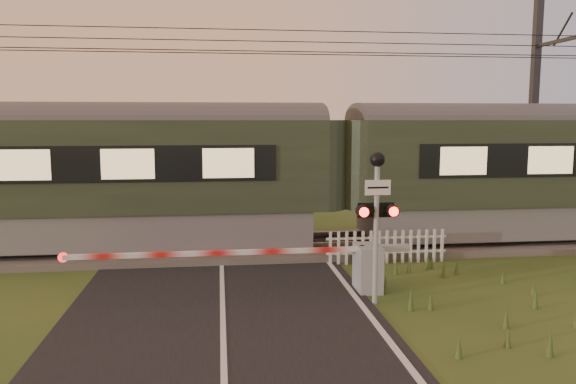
{
  "coord_description": "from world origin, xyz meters",
  "views": [
    {
      "loc": [
        -0.02,
        -9.1,
        3.69
      ],
      "look_at": [
        1.49,
        3.2,
        2.08
      ],
      "focal_mm": 35.0,
      "sensor_mm": 36.0,
      "label": 1
    }
  ],
  "objects": [
    {
      "name": "train",
      "position": [
        3.31,
        6.5,
        2.2
      ],
      "size": [
        41.07,
        2.83,
        3.82
      ],
      "color": "slate",
      "rests_on": "ground"
    },
    {
      "name": "track_bed",
      "position": [
        0.0,
        6.5,
        0.07
      ],
      "size": [
        140.0,
        3.4,
        0.39
      ],
      "color": "#47423D",
      "rests_on": "ground"
    },
    {
      "name": "ground",
      "position": [
        0.0,
        0.0,
        0.0
      ],
      "size": [
        160.0,
        160.0,
        0.0
      ],
      "primitive_type": "plane",
      "color": "#2B471B",
      "rests_on": "ground"
    },
    {
      "name": "picket_fence",
      "position": [
        4.23,
        4.6,
        0.44
      ],
      "size": [
        3.17,
        0.07,
        0.86
      ],
      "color": "silver",
      "rests_on": "ground"
    },
    {
      "name": "road",
      "position": [
        0.02,
        -0.23,
        0.01
      ],
      "size": [
        6.0,
        140.0,
        0.03
      ],
      "color": "black",
      "rests_on": "ground"
    },
    {
      "name": "overhead_wires",
      "position": [
        0.0,
        6.5,
        5.72
      ],
      "size": [
        120.0,
        0.62,
        0.62
      ],
      "color": "black",
      "rests_on": "ground"
    },
    {
      "name": "crossing_signal",
      "position": [
        3.05,
        1.54,
        2.11
      ],
      "size": [
        0.78,
        0.34,
        3.06
      ],
      "color": "gray",
      "rests_on": "ground"
    },
    {
      "name": "catenary_mast",
      "position": [
        10.5,
        8.73,
        3.95
      ],
      "size": [
        0.24,
        2.47,
        7.62
      ],
      "color": "#2D2D30",
      "rests_on": "ground"
    },
    {
      "name": "boom_gate",
      "position": [
        2.71,
        2.4,
        0.57
      ],
      "size": [
        7.32,
        0.77,
        1.03
      ],
      "color": "gray",
      "rests_on": "ground"
    }
  ]
}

